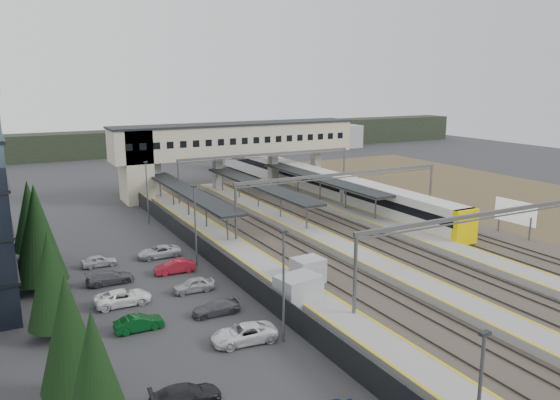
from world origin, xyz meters
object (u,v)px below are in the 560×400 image
relay_cabin_near (298,293)px  train (312,181)px  relay_cabin_far (308,271)px  billboard (515,213)px  footbridge (221,144)px

relay_cabin_near → train: (24.32, 37.73, 0.83)m
relay_cabin_near → relay_cabin_far: 5.56m
billboard → relay_cabin_far: bearing=-176.9°
footbridge → billboard: (20.31, -39.76, -5.05)m
footbridge → billboard: footbridge is taller
footbridge → train: bearing=-32.8°
train → billboard: billboard is taller
relay_cabin_far → footbridge: footbridge is taller
relay_cabin_far → billboard: (28.83, 1.57, 1.67)m
train → relay_cabin_far: bearing=-121.9°
train → billboard: bearing=-75.9°
relay_cabin_near → footbridge: bearing=75.2°
billboard → train: bearing=104.1°
relay_cabin_far → billboard: bearing=3.1°
relay_cabin_near → relay_cabin_far: relay_cabin_near is taller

